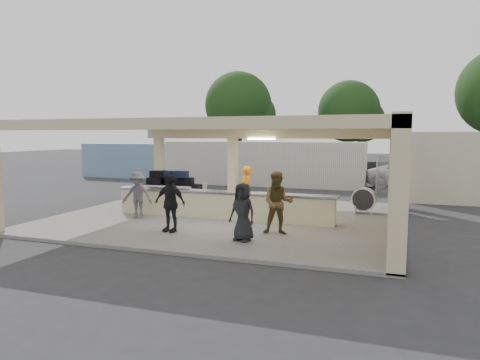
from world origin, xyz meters
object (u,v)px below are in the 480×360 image
at_px(baggage_counter, 222,205).
at_px(passenger_a, 278,203).
at_px(car_white_a, 413,176).
at_px(container_white, 263,163).
at_px(drum_fan, 364,200).
at_px(passenger_d, 243,212).
at_px(baggage_handler, 245,191).
at_px(container_blue, 145,161).
at_px(luggage_cart, 170,187).
at_px(passenger_c, 137,195).
at_px(car_dark, 385,172).
at_px(passenger_b, 170,203).

bearing_deg(baggage_counter, passenger_a, -34.31).
xyz_separation_m(car_white_a, container_white, (-8.70, -1.34, 0.61)).
bearing_deg(drum_fan, passenger_a, -107.33).
distance_m(passenger_d, container_white, 14.56).
xyz_separation_m(baggage_counter, baggage_handler, (0.63, 0.80, 0.43)).
xyz_separation_m(baggage_counter, container_blue, (-10.96, 12.77, 0.63)).
xyz_separation_m(baggage_handler, car_white_a, (6.33, 11.86, -0.30)).
relative_size(luggage_cart, car_white_a, 0.52).
xyz_separation_m(baggage_counter, passenger_c, (-2.83, -0.97, 0.35)).
height_order(passenger_a, car_dark, passenger_a).
bearing_deg(baggage_counter, passenger_b, -106.34).
height_order(passenger_d, car_white_a, passenger_d).
distance_m(baggage_counter, car_dark, 15.61).
xyz_separation_m(passenger_a, passenger_c, (-5.33, 0.73, -0.11)).
distance_m(car_white_a, car_dark, 2.53).
relative_size(car_white_a, container_blue, 0.53).
bearing_deg(passenger_a, container_white, 95.88).
height_order(passenger_c, passenger_d, passenger_c).
bearing_deg(passenger_a, drum_fan, 50.43).
relative_size(passenger_c, passenger_d, 1.02).
distance_m(luggage_cart, passenger_c, 2.56).
height_order(baggage_counter, drum_fan, drum_fan).
height_order(luggage_cart, passenger_a, passenger_a).
height_order(car_white_a, car_dark, car_white_a).
xyz_separation_m(drum_fan, car_white_a, (2.22, 10.02, 0.09)).
xyz_separation_m(baggage_counter, car_white_a, (6.96, 12.66, 0.13)).
height_order(passenger_c, container_white, container_white).
relative_size(passenger_a, car_white_a, 0.38).
xyz_separation_m(passenger_c, car_white_a, (9.80, 13.63, -0.22)).
height_order(drum_fan, passenger_a, passenger_a).
height_order(passenger_b, car_dark, passenger_b).
bearing_deg(passenger_b, passenger_c, 150.35).
bearing_deg(passenger_b, car_white_a, 68.79).
height_order(luggage_cart, container_blue, container_blue).
height_order(baggage_counter, baggage_handler, baggage_handler).
height_order(baggage_counter, container_white, container_white).
xyz_separation_m(passenger_c, container_blue, (-8.13, 13.74, 0.28)).
bearing_deg(container_white, luggage_cart, -97.00).
distance_m(container_white, container_blue, 9.33).
distance_m(passenger_b, container_white, 13.82).
distance_m(luggage_cart, passenger_a, 6.34).
bearing_deg(passenger_c, drum_fan, 13.30).
relative_size(passenger_b, container_blue, 0.19).
bearing_deg(car_white_a, baggage_handler, 150.72).
xyz_separation_m(baggage_counter, passenger_a, (2.49, -1.70, 0.46)).
xyz_separation_m(drum_fan, passenger_b, (-5.46, -5.10, 0.36)).
bearing_deg(passenger_c, passenger_a, -19.95).
height_order(passenger_d, container_blue, container_blue).
distance_m(baggage_counter, container_blue, 16.84).
distance_m(baggage_handler, container_white, 10.78).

